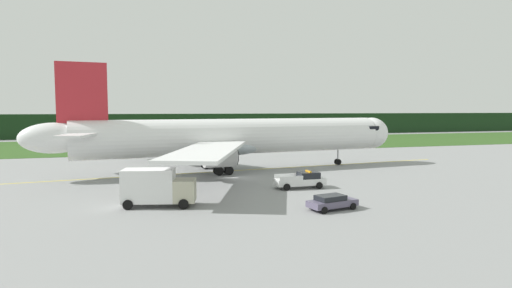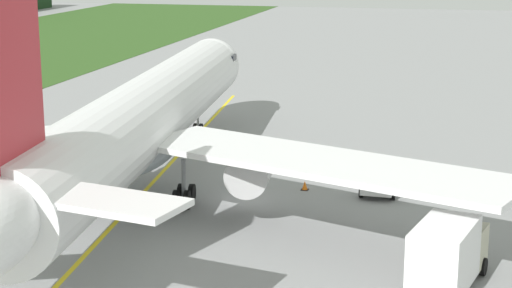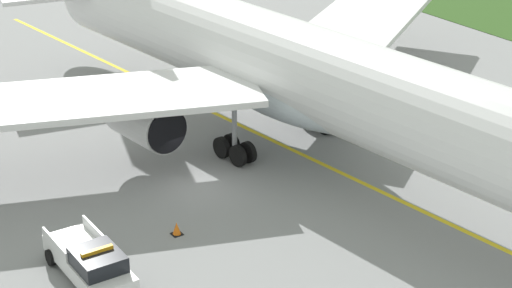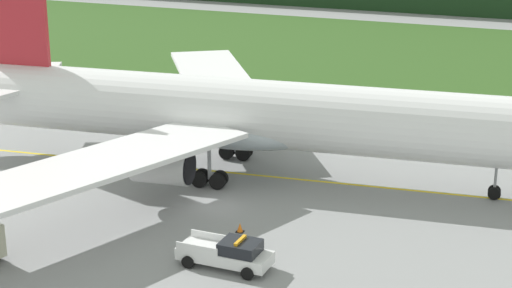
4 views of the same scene
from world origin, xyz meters
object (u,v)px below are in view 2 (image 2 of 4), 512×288
(ops_pickup_truck, at_px, (382,176))
(apron_cone, at_px, (305,185))
(airliner, at_px, (141,122))
(catering_truck, at_px, (448,253))

(ops_pickup_truck, height_order, apron_cone, ops_pickup_truck)
(airliner, bearing_deg, catering_truck, -120.63)
(catering_truck, bearing_deg, ops_pickup_truck, 15.99)
(airliner, distance_m, apron_cone, 11.55)
(airliner, distance_m, ops_pickup_truck, 16.21)
(catering_truck, distance_m, apron_cone, 17.65)
(airliner, height_order, ops_pickup_truck, airliner)
(airliner, height_order, catering_truck, airliner)
(catering_truck, relative_size, apron_cone, 10.82)
(catering_truck, bearing_deg, airliner, 59.37)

